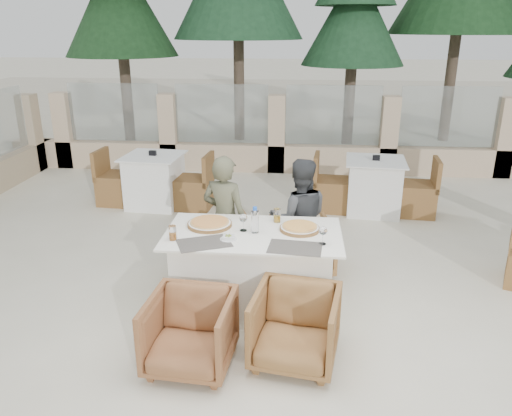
# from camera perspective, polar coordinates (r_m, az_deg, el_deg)

# --- Properties ---
(ground) EXTENTS (80.00, 80.00, 0.00)m
(ground) POSITION_cam_1_polar(r_m,az_deg,el_deg) (4.90, -0.40, -11.10)
(ground) COLOR beige
(ground) RESTS_ON ground
(sand_patch) EXTENTS (30.00, 16.00, 0.01)m
(sand_patch) POSITION_cam_1_polar(r_m,az_deg,el_deg) (18.35, 3.71, 12.03)
(sand_patch) COLOR beige
(sand_patch) RESTS_ON ground
(perimeter_wall_far) EXTENTS (10.00, 0.34, 1.60)m
(perimeter_wall_far) POSITION_cam_1_polar(r_m,az_deg,el_deg) (9.15, 2.39, 9.07)
(perimeter_wall_far) COLOR beige
(perimeter_wall_far) RESTS_ON ground
(pine_far_left) EXTENTS (2.42, 2.42, 5.50)m
(pine_far_left) POSITION_cam_1_polar(r_m,az_deg,el_deg) (11.84, -15.28, 20.40)
(pine_far_left) COLOR #1A3E1D
(pine_far_left) RESTS_ON ground
(pine_centre) EXTENTS (2.20, 2.20, 5.00)m
(pine_centre) POSITION_cam_1_polar(r_m,az_deg,el_deg) (11.43, 11.11, 19.49)
(pine_centre) COLOR #1F4828
(pine_centre) RESTS_ON ground
(dining_table) EXTENTS (1.60, 0.90, 0.77)m
(dining_table) POSITION_cam_1_polar(r_m,az_deg,el_deg) (4.69, -0.31, -7.17)
(dining_table) COLOR white
(dining_table) RESTS_ON ground
(placemat_near_left) EXTENTS (0.53, 0.45, 0.00)m
(placemat_near_left) POSITION_cam_1_polar(r_m,az_deg,el_deg) (4.34, -5.95, -4.00)
(placemat_near_left) COLOR #57514B
(placemat_near_left) RESTS_ON dining_table
(placemat_near_right) EXTENTS (0.48, 0.34, 0.00)m
(placemat_near_right) POSITION_cam_1_polar(r_m,az_deg,el_deg) (4.24, 4.48, -4.54)
(placemat_near_right) COLOR #56514A
(placemat_near_right) RESTS_ON dining_table
(pizza_left) EXTENTS (0.47, 0.47, 0.05)m
(pizza_left) POSITION_cam_1_polar(r_m,az_deg,el_deg) (4.70, -5.32, -1.73)
(pizza_left) COLOR #CA581B
(pizza_left) RESTS_ON dining_table
(pizza_right) EXTENTS (0.44, 0.44, 0.05)m
(pizza_right) POSITION_cam_1_polar(r_m,az_deg,el_deg) (4.59, 5.01, -2.27)
(pizza_right) COLOR orange
(pizza_right) RESTS_ON dining_table
(water_bottle) EXTENTS (0.08, 0.08, 0.24)m
(water_bottle) POSITION_cam_1_polar(r_m,az_deg,el_deg) (4.49, -0.12, -1.36)
(water_bottle) COLOR #BDE2F9
(water_bottle) RESTS_ON dining_table
(wine_glass_centre) EXTENTS (0.08, 0.08, 0.18)m
(wine_glass_centre) POSITION_cam_1_polar(r_m,az_deg,el_deg) (4.54, -1.46, -1.54)
(wine_glass_centre) COLOR white
(wine_glass_centre) RESTS_ON dining_table
(wine_glass_corner) EXTENTS (0.09, 0.09, 0.18)m
(wine_glass_corner) POSITION_cam_1_polar(r_m,az_deg,el_deg) (4.30, 7.65, -3.00)
(wine_glass_corner) COLOR silver
(wine_glass_corner) RESTS_ON dining_table
(beer_glass_left) EXTENTS (0.08, 0.08, 0.13)m
(beer_glass_left) POSITION_cam_1_polar(r_m,az_deg,el_deg) (4.42, -9.51, -2.82)
(beer_glass_left) COLOR orange
(beer_glass_left) RESTS_ON dining_table
(beer_glass_right) EXTENTS (0.07, 0.07, 0.13)m
(beer_glass_right) POSITION_cam_1_polar(r_m,az_deg,el_deg) (4.76, 2.42, -0.86)
(beer_glass_right) COLOR gold
(beer_glass_right) RESTS_ON dining_table
(olive_dish) EXTENTS (0.11, 0.11, 0.04)m
(olive_dish) POSITION_cam_1_polar(r_m,az_deg,el_deg) (4.39, -3.18, -3.35)
(olive_dish) COLOR silver
(olive_dish) RESTS_ON dining_table
(armchair_far_left) EXTENTS (0.90, 0.91, 0.66)m
(armchair_far_left) POSITION_cam_1_polar(r_m,az_deg,el_deg) (5.30, -4.40, -4.62)
(armchair_far_left) COLOR #986237
(armchair_far_left) RESTS_ON ground
(armchair_far_right) EXTENTS (0.75, 0.76, 0.59)m
(armchair_far_right) POSITION_cam_1_polar(r_m,az_deg,el_deg) (5.43, 5.24, -4.38)
(armchair_far_right) COLOR #9C6938
(armchair_far_right) RESTS_ON ground
(armchair_near_left) EXTENTS (0.70, 0.71, 0.60)m
(armchair_near_left) POSITION_cam_1_polar(r_m,az_deg,el_deg) (4.01, -7.54, -13.92)
(armchair_near_left) COLOR brown
(armchair_near_left) RESTS_ON ground
(armchair_near_right) EXTENTS (0.75, 0.77, 0.61)m
(armchair_near_right) POSITION_cam_1_polar(r_m,az_deg,el_deg) (4.04, 4.50, -13.43)
(armchair_near_right) COLOR olive
(armchair_near_right) RESTS_ON ground
(diner_left) EXTENTS (0.57, 0.46, 1.34)m
(diner_left) POSITION_cam_1_polar(r_m,az_deg,el_deg) (5.13, -3.57, -1.28)
(diner_left) COLOR #595940
(diner_left) RESTS_ON ground
(diner_right) EXTENTS (0.68, 0.56, 1.29)m
(diner_right) POSITION_cam_1_polar(r_m,az_deg,el_deg) (5.20, 4.96, -1.29)
(diner_right) COLOR #3B3D41
(diner_right) RESTS_ON ground
(bg_table_a) EXTENTS (1.70, 0.95, 0.77)m
(bg_table_a) POSITION_cam_1_polar(r_m,az_deg,el_deg) (7.55, -11.51, 3.08)
(bg_table_a) COLOR white
(bg_table_a) RESTS_ON ground
(bg_table_b) EXTENTS (1.71, 0.96, 0.77)m
(bg_table_b) POSITION_cam_1_polar(r_m,az_deg,el_deg) (7.33, 13.32, 2.43)
(bg_table_b) COLOR white
(bg_table_b) RESTS_ON ground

